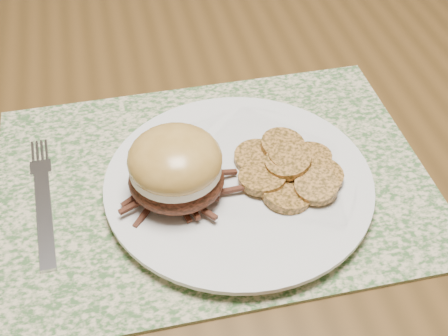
# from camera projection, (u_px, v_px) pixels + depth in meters

# --- Properties ---
(dining_table) EXTENTS (1.50, 0.90, 0.75)m
(dining_table) POSITION_uv_depth(u_px,v_px,m) (336.00, 132.00, 0.84)
(dining_table) COLOR #553918
(dining_table) RESTS_ON ground
(placemat) EXTENTS (0.45, 0.33, 0.00)m
(placemat) POSITION_uv_depth(u_px,v_px,m) (215.00, 181.00, 0.66)
(placemat) COLOR #3E6333
(placemat) RESTS_ON dining_table
(dinner_plate) EXTENTS (0.26, 0.26, 0.02)m
(dinner_plate) POSITION_uv_depth(u_px,v_px,m) (239.00, 185.00, 0.64)
(dinner_plate) COLOR silver
(dinner_plate) RESTS_ON placemat
(pork_sandwich) EXTENTS (0.12, 0.12, 0.07)m
(pork_sandwich) POSITION_uv_depth(u_px,v_px,m) (175.00, 168.00, 0.60)
(pork_sandwich) COLOR black
(pork_sandwich) RESTS_ON dinner_plate
(roasted_potatoes) EXTENTS (0.12, 0.13, 0.03)m
(roasted_potatoes) POSITION_uv_depth(u_px,v_px,m) (289.00, 168.00, 0.64)
(roasted_potatoes) COLOR #AE7133
(roasted_potatoes) RESTS_ON dinner_plate
(fork) EXTENTS (0.02, 0.19, 0.00)m
(fork) POSITION_uv_depth(u_px,v_px,m) (43.00, 199.00, 0.64)
(fork) COLOR #B5B5BC
(fork) RESTS_ON placemat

